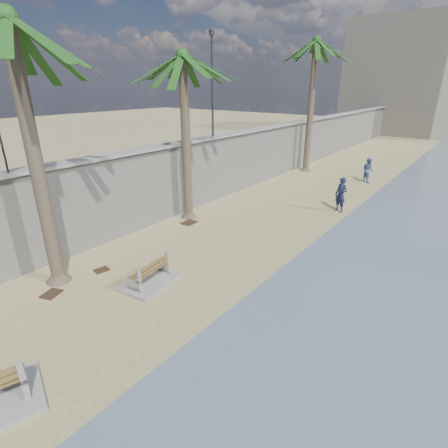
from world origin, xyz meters
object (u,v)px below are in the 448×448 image
Objects in this scene: bench_far at (150,273)px; person_b at (368,169)px; palm_front at (7,23)px; palm_mid at (183,58)px; palm_back at (317,43)px; person_a at (341,192)px.

bench_far is 17.94m from person_b.
palm_mid is at bearing 95.36° from palm_front.
palm_back reaches higher than palm_front.
palm_mid is at bearing -114.98° from person_a.
person_a is (5.73, 5.44, -6.25)m from palm_mid.
palm_front is 15.22m from person_a.
palm_front is 4.19× the size of person_a.
person_a is at bearing 43.48° from palm_mid.
person_a reaches higher than bench_far.
person_a is at bearing 129.54° from person_b.
palm_back is at bearing 147.56° from person_a.
person_a is 1.13× the size of person_b.
bench_far is 1.14× the size of person_b.
bench_far is 0.24× the size of palm_front.
palm_mid is 10.07m from person_a.
person_b is at bearing 117.18° from person_a.
bench_far is 0.21× the size of palm_back.
person_a reaches higher than person_b.
person_a is at bearing 77.28° from bench_far.
person_b is (-0.69, 6.97, -0.12)m from person_a.
palm_back is at bearing 88.92° from palm_mid.
person_a is (5.05, 12.69, -6.71)m from palm_front.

